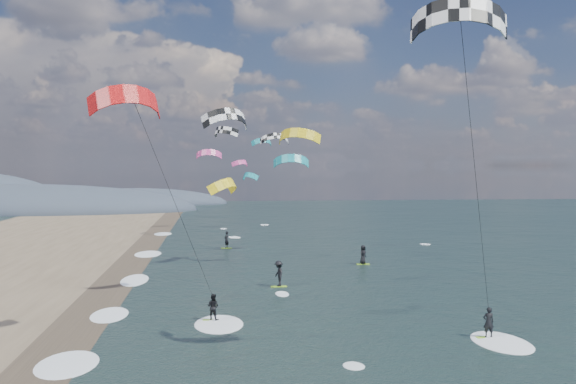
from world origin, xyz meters
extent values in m
cube|color=#382D23|center=(-12.00, 10.00, 0.00)|extent=(3.00, 240.00, 0.00)
ellipsoid|color=#3D4756|center=(-40.00, 100.00, 0.00)|extent=(64.00, 24.00, 10.00)
ellipsoid|color=#3D4756|center=(-22.00, 120.00, 0.00)|extent=(40.00, 18.00, 7.00)
cube|color=#93D625|center=(8.35, 7.91, 0.03)|extent=(1.20, 0.36, 0.05)
imported|color=black|center=(8.35, 7.91, 0.79)|extent=(0.56, 0.38, 1.47)
ellipsoid|color=white|center=(8.65, 7.11, 0.00)|extent=(2.60, 4.20, 0.12)
cylinder|color=black|center=(6.35, 4.91, 7.81)|extent=(0.02, 0.02, 14.89)
cube|color=#93D625|center=(-4.97, 12.98, 0.03)|extent=(1.12, 0.34, 0.05)
imported|color=black|center=(-4.97, 12.98, 0.76)|extent=(0.86, 0.80, 1.42)
ellipsoid|color=white|center=(-4.67, 12.18, 0.00)|extent=(2.60, 4.20, 0.12)
cylinder|color=black|center=(-6.72, 9.98, 6.41)|extent=(0.02, 0.02, 12.35)
cube|color=#93D625|center=(-0.47, 22.21, 0.03)|extent=(1.10, 0.35, 0.05)
imported|color=black|center=(-0.47, 22.21, 0.93)|extent=(0.88, 1.25, 1.77)
cube|color=#93D625|center=(7.67, 31.46, 0.03)|extent=(1.10, 0.35, 0.05)
imported|color=black|center=(7.67, 31.46, 0.85)|extent=(0.89, 0.92, 1.59)
cube|color=#93D625|center=(-3.66, 43.39, 0.03)|extent=(1.10, 0.35, 0.05)
imported|color=black|center=(-3.66, 43.39, 0.89)|extent=(0.67, 0.73, 1.69)
ellipsoid|color=white|center=(-10.80, 6.00, 0.00)|extent=(2.40, 5.40, 0.11)
ellipsoid|color=white|center=(-10.80, 15.00, 0.00)|extent=(2.40, 5.40, 0.11)
ellipsoid|color=white|center=(-10.80, 26.00, 0.00)|extent=(2.40, 5.40, 0.11)
ellipsoid|color=white|center=(-10.80, 40.00, 0.00)|extent=(2.40, 5.40, 0.11)
ellipsoid|color=white|center=(-10.80, 58.00, 0.00)|extent=(2.40, 5.40, 0.11)
camera|label=1|loc=(-4.88, -21.64, 8.40)|focal=40.00mm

